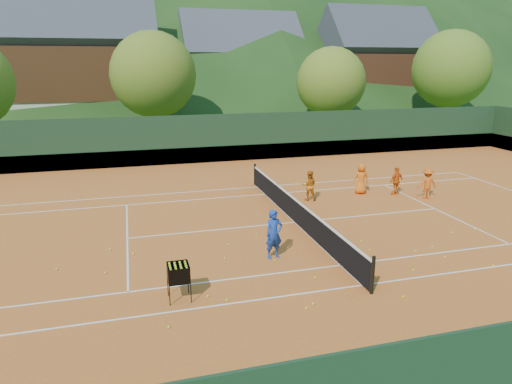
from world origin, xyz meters
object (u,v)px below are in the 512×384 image
object	(u,v)px
coach	(274,234)
chalet_left	(80,67)
tennis_net	(295,210)
chalet_right	(374,70)
student_d	(427,183)
ball_hopper	(178,274)
student_b	(396,181)
student_c	(361,179)
student_a	(309,186)
chalet_mid	(240,73)

from	to	relation	value
coach	chalet_left	xyz separation A→B (m)	(-8.16, 32.99, 4.82)
tennis_net	chalet_right	bearing A→B (deg)	56.31
chalet_right	student_d	bearing A→B (deg)	-114.52
student_d	ball_hopper	world-z (taller)	student_d
student_b	chalet_right	world-z (taller)	chalet_right
student_c	student_a	bearing A→B (deg)	18.07
ball_hopper	student_c	bearing A→B (deg)	39.70
tennis_net	ball_hopper	bearing A→B (deg)	-136.10
student_a	student_d	bearing A→B (deg)	-172.08
student_a	ball_hopper	distance (m)	10.10
student_d	tennis_net	world-z (taller)	student_d
chalet_left	chalet_mid	xyz separation A→B (m)	(16.00, 4.00, -0.66)
chalet_left	chalet_mid	world-z (taller)	chalet_left
student_d	chalet_right	bearing A→B (deg)	-107.78
tennis_net	student_a	bearing A→B (deg)	58.29
student_c	student_d	size ratio (longest dim) A/B	1.04
coach	student_c	bearing A→B (deg)	32.83
student_b	tennis_net	world-z (taller)	student_b
ball_hopper	chalet_right	bearing A→B (deg)	54.29
student_c	chalet_left	world-z (taller)	chalet_left
tennis_net	student_c	bearing A→B (deg)	34.19
student_a	student_d	distance (m)	5.48
student_c	ball_hopper	distance (m)	12.37
coach	student_b	size ratio (longest dim) A/B	1.19
tennis_net	chalet_right	xyz separation A→B (m)	(20.00, 30.00, 4.74)
student_d	chalet_right	world-z (taller)	chalet_right
coach	chalet_right	xyz separation A→B (m)	(21.84, 32.99, 4.43)
chalet_left	chalet_right	distance (m)	30.00
ball_hopper	chalet_left	bearing A→B (deg)	98.03
student_d	ball_hopper	size ratio (longest dim) A/B	1.41
chalet_mid	chalet_right	distance (m)	14.56
student_d	coach	bearing A→B (deg)	33.66
student_c	chalet_left	size ratio (longest dim) A/B	0.11
student_b	chalet_right	distance (m)	31.30
chalet_left	chalet_mid	distance (m)	16.51
student_a	student_d	size ratio (longest dim) A/B	0.98
student_a	chalet_mid	size ratio (longest dim) A/B	0.11
chalet_mid	coach	bearing A→B (deg)	-101.97
student_c	student_b	bearing A→B (deg)	168.80
chalet_left	student_d	bearing A→B (deg)	-59.18
coach	tennis_net	distance (m)	3.52
student_a	student_b	distance (m)	4.33
chalet_right	chalet_left	bearing A→B (deg)	-180.00
coach	student_a	bearing A→B (deg)	47.46
coach	ball_hopper	world-z (taller)	coach
student_b	student_a	bearing A→B (deg)	-19.37
student_b	chalet_left	xyz separation A→B (m)	(-15.97, 27.60, 4.95)
student_c	chalet_right	bearing A→B (deg)	-109.16
ball_hopper	chalet_mid	size ratio (longest dim) A/B	0.08
student_b	student_d	size ratio (longest dim) A/B	0.96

